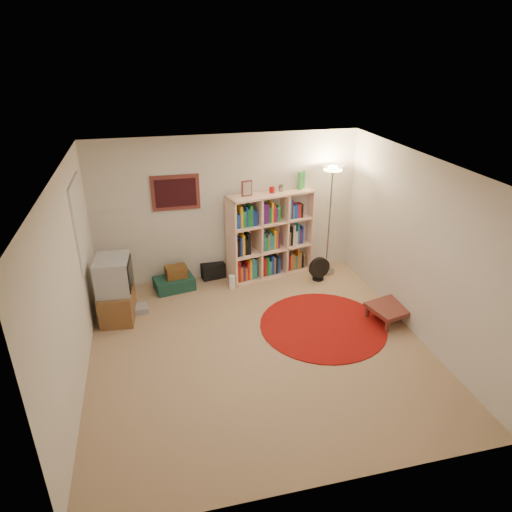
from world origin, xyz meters
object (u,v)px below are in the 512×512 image
at_px(bookshelf, 269,236).
at_px(suitcase, 174,283).
at_px(floor_fan, 319,269).
at_px(tv_stand, 116,290).
at_px(floor_lamp, 332,185).
at_px(side_table, 389,309).

relative_size(bookshelf, suitcase, 2.55).
relative_size(floor_fan, suitcase, 0.60).
relative_size(bookshelf, tv_stand, 1.83).
bearing_deg(suitcase, tv_stand, -152.42).
height_order(bookshelf, tv_stand, bookshelf).
bearing_deg(floor_lamp, bookshelf, 170.47).
distance_m(tv_stand, suitcase, 1.20).
xyz_separation_m(bookshelf, tv_stand, (-2.58, -0.89, -0.26)).
bearing_deg(bookshelf, side_table, -68.07).
height_order(floor_lamp, side_table, floor_lamp).
bearing_deg(tv_stand, bookshelf, 23.64).
bearing_deg(side_table, bookshelf, 125.07).
distance_m(floor_fan, suitcase, 2.51).
relative_size(floor_lamp, suitcase, 2.75).
distance_m(floor_fan, tv_stand, 3.42).
xyz_separation_m(floor_lamp, side_table, (0.31, -1.75, -1.42)).
bearing_deg(floor_fan, suitcase, 166.26).
xyz_separation_m(floor_fan, suitcase, (-2.50, 0.27, -0.11)).
distance_m(floor_lamp, side_table, 2.28).
relative_size(floor_fan, side_table, 0.66).
xyz_separation_m(tv_stand, suitcase, (0.88, 0.72, -0.38)).
bearing_deg(side_table, floor_lamp, 100.04).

